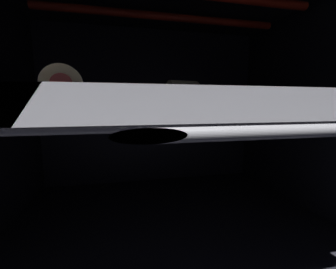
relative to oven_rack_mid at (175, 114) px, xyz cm
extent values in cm
cube|color=black|center=(0.00, 0.00, -19.88)|extent=(57.53, 50.40, 1.20)
cube|color=black|center=(0.00, 24.60, 0.56)|extent=(57.53, 1.20, 39.66)
cube|color=black|center=(28.17, 0.00, 0.56)|extent=(1.20, 48.00, 39.66)
cylinder|color=maroon|center=(0.00, 8.80, 17.47)|extent=(44.10, 1.38, 1.38)
cylinder|color=slate|center=(25.93, 0.00, 0.00)|extent=(0.80, 47.04, 0.80)
cylinder|color=slate|center=(0.00, -21.38, 0.00)|extent=(51.87, 0.80, 0.80)
cylinder|color=slate|center=(0.00, -17.11, 0.00)|extent=(51.87, 0.80, 0.80)
cylinder|color=slate|center=(0.00, -12.83, 0.00)|extent=(51.87, 0.80, 0.80)
cylinder|color=slate|center=(0.00, -8.55, 0.00)|extent=(51.87, 0.80, 0.80)
cylinder|color=slate|center=(0.00, -4.28, 0.00)|extent=(51.87, 0.80, 0.80)
cylinder|color=slate|center=(0.00, 0.00, 0.00)|extent=(51.87, 0.80, 0.80)
cylinder|color=slate|center=(0.00, 4.28, 0.00)|extent=(51.87, 0.80, 0.80)
cylinder|color=slate|center=(0.00, 8.55, 0.00)|extent=(51.87, 0.80, 0.80)
cylinder|color=slate|center=(0.00, 12.83, 0.00)|extent=(51.87, 0.80, 0.80)
cylinder|color=slate|center=(0.00, 17.11, 0.00)|extent=(51.87, 0.80, 0.80)
cylinder|color=slate|center=(0.00, 21.38, 0.00)|extent=(51.87, 0.80, 0.80)
cube|color=gray|center=(0.00, 0.00, 0.92)|extent=(44.07, 39.88, 1.03)
cube|color=gray|center=(0.00, -19.54, 2.02)|extent=(44.07, 0.80, 1.18)
cube|color=gray|center=(0.00, 19.54, 2.02)|extent=(44.07, 0.80, 1.18)
cube|color=gray|center=(-21.63, 0.00, 2.02)|extent=(0.80, 39.88, 1.18)
cube|color=gray|center=(21.63, 0.00, 2.02)|extent=(0.80, 39.88, 1.18)
cylinder|color=beige|center=(6.53, 10.66, 2.90)|extent=(4.43, 4.34, 2.93)
cylinder|color=#B23D38|center=(8.23, 11.90, 2.90)|extent=(1.49, 1.59, 1.34)
cylinder|color=#B23D38|center=(4.82, 9.42, 2.90)|extent=(1.49, 1.59, 1.34)
cylinder|color=beige|center=(-0.36, -4.20, 3.03)|extent=(4.30, 3.78, 3.20)
cylinder|color=#B23D38|center=(1.92, -3.82, 3.03)|extent=(1.05, 1.68, 1.57)
cylinder|color=#B23D38|center=(-2.65, -4.57, 3.03)|extent=(1.05, 1.68, 1.57)
cylinder|color=beige|center=(-17.73, 10.97, 2.89)|extent=(4.06, 4.52, 2.92)
cylinder|color=#B23D38|center=(-16.91, 13.14, 2.89)|extent=(1.64, 1.35, 1.41)
cylinder|color=#B23D38|center=(-18.56, 8.81, 2.89)|extent=(1.64, 1.35, 1.41)
cylinder|color=beige|center=(16.80, 5.20, 2.93)|extent=(3.98, 3.32, 2.99)
cylinder|color=#B23D38|center=(19.03, 5.40, 2.93)|extent=(0.91, 1.78, 1.72)
cylinder|color=#B23D38|center=(14.58, 4.99, 2.93)|extent=(0.91, 1.78, 1.72)
cylinder|color=beige|center=(-6.69, 13.41, 2.71)|extent=(4.11, 3.41, 2.55)
cylinder|color=#B23D38|center=(-8.97, 14.04, 2.71)|extent=(1.48, 1.57, 1.30)
cylinder|color=#B23D38|center=(-4.41, 12.77, 2.71)|extent=(1.48, 1.57, 1.30)
cylinder|color=beige|center=(-12.83, -11.51, 3.05)|extent=(3.98, 4.23, 3.23)
cylinder|color=#B23D38|center=(-12.34, -13.56, 3.05)|extent=(1.71, 0.99, 1.61)
cylinder|color=#B23D38|center=(-13.32, -9.46, 3.05)|extent=(1.71, 0.99, 1.61)
cylinder|color=beige|center=(14.38, 14.86, 2.90)|extent=(4.18, 4.93, 2.95)
cylinder|color=#B23D38|center=(13.54, 17.23, 2.90)|extent=(1.78, 1.32, 1.60)
cylinder|color=#B23D38|center=(15.22, 12.50, 2.90)|extent=(1.78, 1.32, 1.60)
camera|label=1|loc=(-7.78, -31.25, 1.52)|focal=22.25mm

